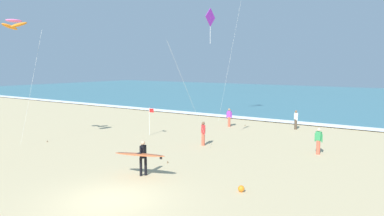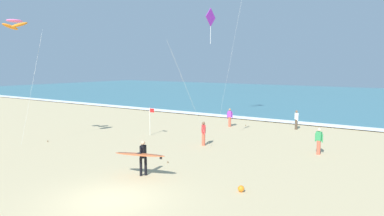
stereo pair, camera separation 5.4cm
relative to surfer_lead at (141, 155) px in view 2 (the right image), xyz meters
name	(u,v)px [view 2 (the right image)]	position (x,y,z in m)	size (l,w,h in m)	color
ground_plane	(111,200)	(1.07, -2.97, -1.05)	(160.00, 160.00, 0.00)	tan
ocean_water	(363,99)	(1.07, 49.78, -1.01)	(160.00, 60.00, 0.08)	teal
shoreline_foam	(301,123)	(1.07, 20.08, -0.97)	(160.00, 1.71, 0.01)	white
surfer_lead	(141,155)	(0.00, 0.00, 0.00)	(2.63, 1.22, 1.71)	black
kite_diamond_violet_near	(209,23)	(-0.50, 6.80, 6.79)	(0.07, 4.93, 8.76)	purple
kite_arc_rose_far	(15,24)	(-11.07, 0.50, 6.80)	(2.36, 2.48, 8.17)	orange
bystander_purple_top	(230,117)	(-3.49, 14.99, -0.24)	(0.49, 0.24, 1.59)	#D8593F
bystander_red_top	(204,133)	(-1.29, 7.43, -0.24)	(0.41, 0.34, 1.59)	#D8593F
bystander_white_top	(296,120)	(1.71, 16.88, -0.24)	(0.38, 0.37, 1.59)	#4C3D2D
bystander_green_top	(319,141)	(5.67, 9.25, -0.24)	(0.49, 0.24, 1.59)	#D8593F
lifeguard_flag	(150,119)	(-6.53, 8.16, 0.22)	(0.45, 0.05, 2.10)	silver
beach_ball	(241,189)	(4.88, 0.78, -0.91)	(0.28, 0.28, 0.28)	orange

